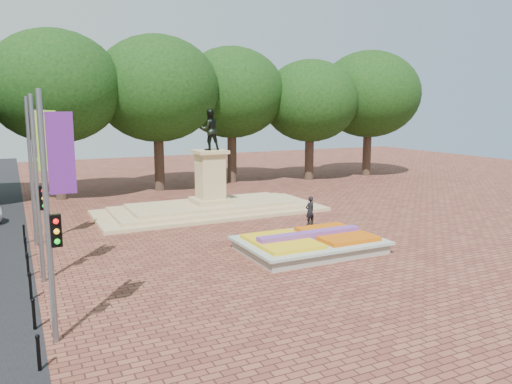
{
  "coord_description": "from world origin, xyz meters",
  "views": [
    {
      "loc": [
        -10.91,
        -20.74,
        6.52
      ],
      "look_at": [
        0.2,
        1.94,
        2.2
      ],
      "focal_mm": 35.0,
      "sensor_mm": 36.0,
      "label": 1
    }
  ],
  "objects": [
    {
      "name": "ground",
      "position": [
        0.0,
        0.0,
        0.0
      ],
      "size": [
        90.0,
        90.0,
        0.0
      ],
      "primitive_type": "plane",
      "color": "brown",
      "rests_on": "ground"
    },
    {
      "name": "flower_bed",
      "position": [
        1.03,
        -2.0,
        0.38
      ],
      "size": [
        6.3,
        4.3,
        0.91
      ],
      "color": "gray",
      "rests_on": "ground"
    },
    {
      "name": "banner_poles",
      "position": [
        -10.08,
        -1.31,
        3.88
      ],
      "size": [
        0.88,
        11.17,
        7.0
      ],
      "color": "slate",
      "rests_on": "ground"
    },
    {
      "name": "pedestrian",
      "position": [
        3.68,
        2.25,
        0.82
      ],
      "size": [
        0.67,
        0.51,
        1.64
      ],
      "primitive_type": "imported",
      "rotation": [
        0.0,
        0.0,
        3.35
      ],
      "color": "black",
      "rests_on": "ground"
    },
    {
      "name": "monument",
      "position": [
        0.0,
        8.0,
        0.88
      ],
      "size": [
        14.0,
        6.0,
        6.4
      ],
      "color": "tan",
      "rests_on": "ground"
    },
    {
      "name": "tree_row_back",
      "position": [
        2.33,
        18.0,
        6.67
      ],
      "size": [
        44.8,
        8.8,
        10.43
      ],
      "color": "#32231B",
      "rests_on": "ground"
    },
    {
      "name": "bollard_row",
      "position": [
        -10.7,
        -1.5,
        0.53
      ],
      "size": [
        0.12,
        13.12,
        0.98
      ],
      "color": "black",
      "rests_on": "ground"
    }
  ]
}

